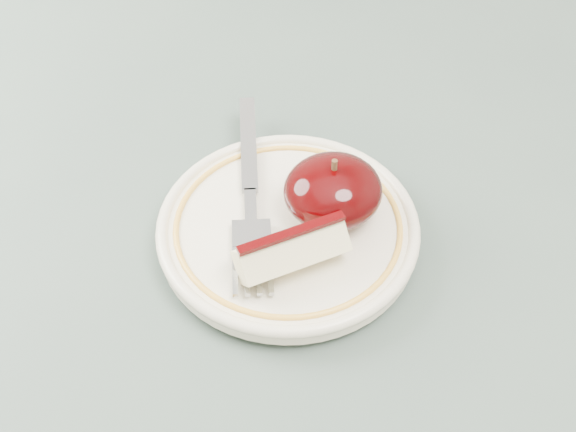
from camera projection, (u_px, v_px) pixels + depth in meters
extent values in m
cylinder|color=brown|center=(448.00, 180.00, 1.17)|extent=(0.05, 0.05, 0.71)
cube|color=#43534A|center=(202.00, 296.00, 0.57)|extent=(0.90, 0.90, 0.04)
cylinder|color=beige|center=(288.00, 239.00, 0.58)|extent=(0.10, 0.10, 0.01)
cylinder|color=beige|center=(288.00, 231.00, 0.57)|extent=(0.18, 0.18, 0.01)
torus|color=beige|center=(288.00, 226.00, 0.57)|extent=(0.19, 0.19, 0.01)
torus|color=gold|center=(288.00, 225.00, 0.57)|extent=(0.16, 0.16, 0.00)
ellipsoid|color=black|center=(333.00, 191.00, 0.56)|extent=(0.07, 0.07, 0.04)
cylinder|color=#472D19|center=(334.00, 166.00, 0.54)|extent=(0.00, 0.00, 0.01)
cube|color=beige|center=(292.00, 251.00, 0.53)|extent=(0.08, 0.05, 0.03)
cube|color=#340102|center=(292.00, 233.00, 0.52)|extent=(0.07, 0.02, 0.00)
cube|color=#94979C|center=(248.00, 143.00, 0.62)|extent=(0.03, 0.10, 0.00)
cube|color=#94979C|center=(251.00, 205.00, 0.57)|extent=(0.01, 0.03, 0.00)
cube|color=#94979C|center=(252.00, 234.00, 0.55)|extent=(0.03, 0.03, 0.00)
cube|color=#94979C|center=(270.00, 269.00, 0.53)|extent=(0.01, 0.04, 0.00)
cube|color=#94979C|center=(259.00, 270.00, 0.53)|extent=(0.01, 0.04, 0.00)
cube|color=#94979C|center=(247.00, 270.00, 0.53)|extent=(0.01, 0.04, 0.00)
cube|color=#94979C|center=(235.00, 271.00, 0.53)|extent=(0.01, 0.04, 0.00)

